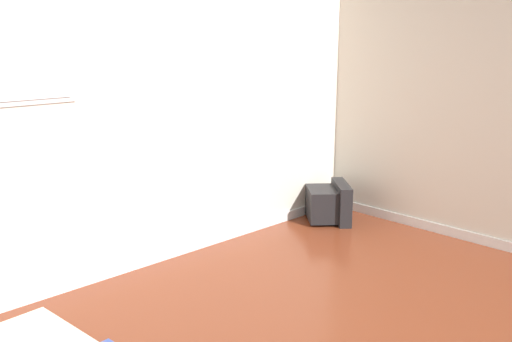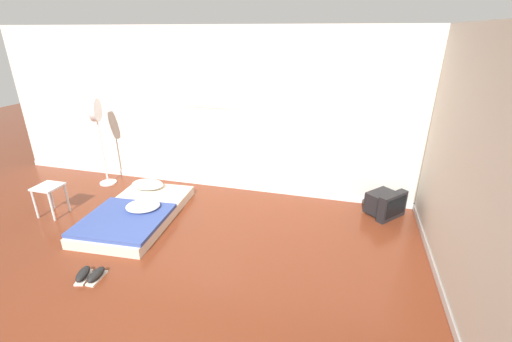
% 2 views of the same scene
% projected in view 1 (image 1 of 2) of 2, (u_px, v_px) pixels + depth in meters
% --- Properties ---
extents(wall_back, '(8.30, 0.08, 2.60)m').
position_uv_depth(wall_back, '(70.00, 112.00, 3.96)').
color(wall_back, silver).
rests_on(wall_back, ground_plane).
extents(crt_tv, '(0.60, 0.61, 0.39)m').
position_uv_depth(crt_tv, '(330.00, 203.00, 5.67)').
color(crt_tv, black).
rests_on(crt_tv, ground_plane).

